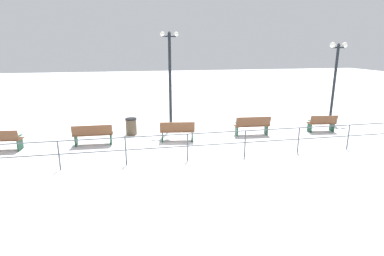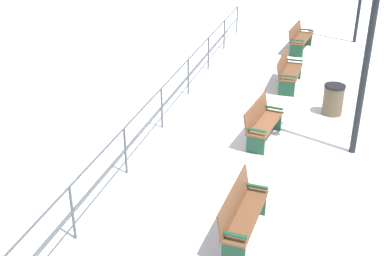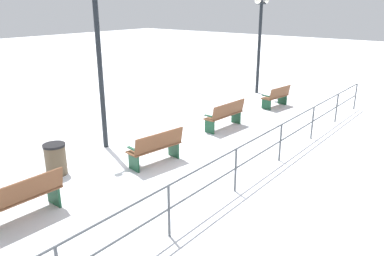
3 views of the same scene
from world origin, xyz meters
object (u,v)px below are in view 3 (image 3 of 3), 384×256
Objects in this scene: lamppost_middle at (98,47)px; bench_second at (225,114)px; bench_third at (156,147)px; trash_bin at (56,159)px; lamppost_near at (260,29)px; bench_fourth at (20,198)px; bench_nearest at (276,96)px.

bench_second is at bearing -116.53° from lamppost_middle.
bench_third is 3.23m from lamppost_middle.
bench_second is at bearing -77.74° from bench_third.
lamppost_near is at bearing -87.22° from trash_bin.
trash_bin is (1.37, -1.63, -0.08)m from bench_fourth.
bench_second is at bearing 108.56° from lamppost_near.
lamppost_middle is (1.91, -3.64, 2.47)m from bench_fourth.
trash_bin is (1.38, 9.34, -0.04)m from bench_nearest.
bench_fourth is 4.79m from lamppost_middle.
bench_fourth reaches higher than bench_nearest.
bench_second reaches higher than bench_third.
lamppost_middle reaches higher than bench_third.
lamppost_middle is 3.29m from trash_bin.
bench_third is 0.95× the size of bench_fourth.
trash_bin is (-0.54, 11.16, -2.55)m from lamppost_near.
bench_second reaches higher than bench_fourth.
lamppost_near reaches higher than bench_third.
bench_nearest is 0.32× the size of lamppost_near.
bench_second is 2.11× the size of trash_bin.
bench_nearest reaches higher than trash_bin.
bench_second is at bearing 96.03° from bench_nearest.
lamppost_middle is at bearing 67.24° from bench_second.
bench_third reaches higher than trash_bin.
trash_bin is at bearing 105.13° from lamppost_middle.
bench_third is at bearing -91.30° from bench_fourth.
bench_second reaches higher than bench_nearest.
bench_second is 1.02× the size of bench_fourth.
bench_nearest is 10.98m from bench_fourth.
lamppost_middle reaches higher than lamppost_near.
trash_bin is at bearing 80.92° from bench_second.
lamppost_middle reaches higher than bench_nearest.
bench_nearest is at bearing -104.66° from lamppost_middle.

